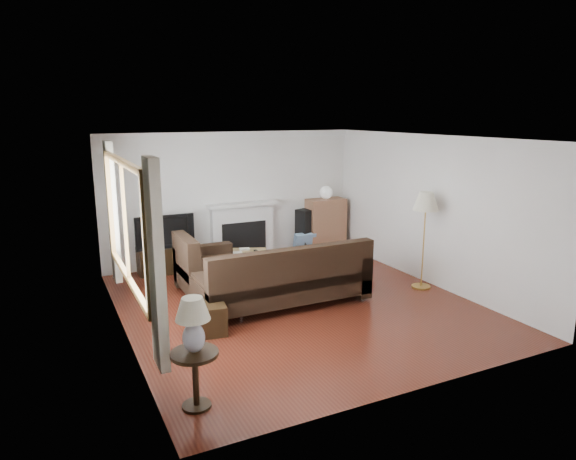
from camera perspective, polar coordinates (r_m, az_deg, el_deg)
name	(u,v)px	position (r m, az deg, el deg)	size (l,w,h in m)	color
room	(297,224)	(7.51, 1.00, 0.66)	(5.10, 5.60, 2.54)	#571F13
window	(125,222)	(6.53, -17.67, 0.87)	(0.12, 2.74, 1.54)	olive
curtain_near	(156,266)	(5.12, -14.42, -3.88)	(0.10, 0.35, 2.10)	silver
curtain_far	(113,212)	(8.05, -18.89, 1.87)	(0.10, 0.35, 2.10)	silver
fireplace	(243,231)	(10.08, -5.07, -0.16)	(1.40, 0.26, 1.15)	white
tv_stand	(165,259)	(9.60, -13.50, -3.20)	(0.96, 0.43, 0.48)	black
television	(163,231)	(9.47, -13.67, -0.06)	(1.05, 0.14, 0.60)	black
speaker_left	(180,248)	(9.67, -11.89, -1.92)	(0.23, 0.28, 0.83)	black
speaker_right	(304,232)	(10.54, 1.82, -0.18)	(0.25, 0.31, 0.92)	black
bookshelf	(326,225)	(10.75, 4.20, 0.56)	(0.80, 0.38, 1.11)	#916043
globe_lamp	(326,193)	(10.63, 4.26, 4.17)	(0.26, 0.26, 0.26)	white
sectional_sofa	(282,276)	(7.73, -0.63, -5.10)	(2.81, 2.06, 0.91)	black
coffee_table	(235,264)	(9.20, -5.90, -3.75)	(1.12, 0.61, 0.44)	olive
footstool	(207,318)	(6.94, -8.99, -9.66)	(0.47, 0.47, 0.40)	black
floor_lamp	(424,241)	(8.67, 14.84, -1.16)	(0.41, 0.41, 1.61)	gold
side_table	(196,380)	(5.30, -10.23, -16.04)	(0.47, 0.47, 0.59)	black
table_lamp	(193,325)	(5.05, -10.49, -10.39)	(0.34, 0.34, 0.55)	silver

